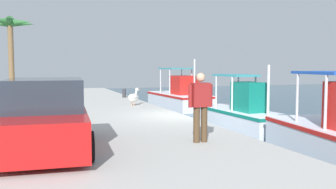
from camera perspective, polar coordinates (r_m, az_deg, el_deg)
The scene contains 8 objects.
quay_pier at distance 12.97m, azimuth -18.41°, elevation -5.77°, with size 36.00×10.00×0.80m, color #B2B2AD.
fishing_boat_nearest at distance 23.05m, azimuth 1.84°, elevation -0.41°, with size 5.66×2.58×3.03m.
fishing_boat_second at distance 15.75m, azimuth 11.37°, elevation -2.90°, with size 5.04×1.81×2.69m.
pelican at distance 17.15m, azimuth -5.35°, elevation -0.41°, with size 0.77×0.87×0.82m.
fisherman_standing at distance 8.93m, azimuth 5.04°, elevation -1.46°, with size 0.25×0.63×1.69m.
parked_car at distance 8.56m, azimuth -18.33°, elevation -3.42°, with size 4.22×2.11×1.57m.
mooring_bollard_nearest at distance 21.67m, azimuth -6.80°, elevation 0.22°, with size 0.21×0.21×0.51m, color #333338.
palm_tree at distance 24.23m, azimuth -23.31°, elevation 9.35°, with size 3.27×2.98×4.81m.
Camera 1 is at (12.77, -5.21, 2.66)m, focal length 39.42 mm.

